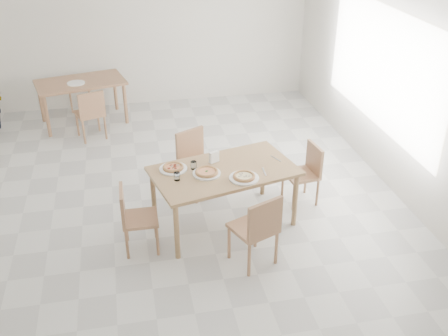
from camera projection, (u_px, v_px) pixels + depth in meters
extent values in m
plane|color=silver|center=(170.00, 197.00, 7.00)|extent=(7.00, 7.00, 0.00)
plane|color=silver|center=(144.00, 28.00, 9.32)|extent=(6.00, 0.00, 6.00)
plane|color=silver|center=(221.00, 297.00, 3.32)|extent=(6.00, 0.00, 6.00)
plane|color=silver|center=(393.00, 82.00, 6.85)|extent=(0.00, 7.00, 7.00)
cube|color=white|center=(382.00, 68.00, 7.06)|extent=(1.60, 0.02, 3.20)
cube|color=#A38353|center=(224.00, 171.00, 6.13)|extent=(1.83, 1.30, 0.04)
cylinder|color=#A38353|center=(177.00, 232.00, 5.71)|extent=(0.06, 0.06, 0.71)
cylinder|color=#A38353|center=(295.00, 200.00, 6.28)|extent=(0.06, 0.06, 0.71)
cylinder|color=#A38353|center=(154.00, 196.00, 6.35)|extent=(0.06, 0.06, 0.71)
cylinder|color=#A38353|center=(263.00, 171.00, 6.91)|extent=(0.06, 0.06, 0.71)
cube|color=#A07350|center=(253.00, 228.00, 5.63)|extent=(0.56, 0.56, 0.04)
cube|color=#A07350|center=(265.00, 219.00, 5.38)|extent=(0.41, 0.20, 0.41)
cylinder|color=#A07350|center=(256.00, 231.00, 5.96)|extent=(0.04, 0.04, 0.42)
cylinder|color=#A07350|center=(229.00, 242.00, 5.78)|extent=(0.04, 0.04, 0.42)
cylinder|color=#A07350|center=(276.00, 248.00, 5.70)|extent=(0.04, 0.04, 0.42)
cylinder|color=#A07350|center=(249.00, 260.00, 5.52)|extent=(0.04, 0.04, 0.42)
cube|color=#A07350|center=(199.00, 164.00, 6.89)|extent=(0.57, 0.57, 0.04)
cube|color=#A07350|center=(190.00, 144.00, 6.92)|extent=(0.40, 0.23, 0.41)
cylinder|color=#A07350|center=(196.00, 189.00, 6.78)|extent=(0.04, 0.04, 0.42)
cylinder|color=#A07350|center=(218.00, 180.00, 6.98)|extent=(0.04, 0.04, 0.42)
cylinder|color=#A07350|center=(180.00, 178.00, 7.03)|extent=(0.04, 0.04, 0.42)
cylinder|color=#A07350|center=(202.00, 170.00, 7.23)|extent=(0.04, 0.04, 0.42)
cube|color=#A07350|center=(140.00, 219.00, 5.85)|extent=(0.40, 0.40, 0.04)
cube|color=#A07350|center=(122.00, 205.00, 5.72)|extent=(0.04, 0.39, 0.37)
cylinder|color=#A07350|center=(157.00, 241.00, 5.84)|extent=(0.03, 0.03, 0.38)
cylinder|color=#A07350|center=(155.00, 224.00, 6.12)|extent=(0.03, 0.03, 0.38)
cylinder|color=#A07350|center=(127.00, 244.00, 5.78)|extent=(0.03, 0.03, 0.38)
cylinder|color=#A07350|center=(126.00, 227.00, 6.07)|extent=(0.03, 0.03, 0.38)
cube|color=#A07350|center=(301.00, 175.00, 6.72)|extent=(0.44, 0.44, 0.04)
cube|color=#A07350|center=(315.00, 158.00, 6.68)|extent=(0.09, 0.39, 0.37)
cylinder|color=#A07350|center=(283.00, 184.00, 6.92)|extent=(0.03, 0.03, 0.38)
cylinder|color=#A07350|center=(294.00, 197.00, 6.64)|extent=(0.03, 0.03, 0.38)
cylinder|color=#A07350|center=(305.00, 180.00, 7.01)|extent=(0.03, 0.03, 0.38)
cylinder|color=#A07350|center=(317.00, 193.00, 6.74)|extent=(0.03, 0.03, 0.38)
cylinder|color=white|center=(207.00, 173.00, 6.02)|extent=(0.32, 0.32, 0.02)
cylinder|color=white|center=(244.00, 178.00, 5.93)|extent=(0.34, 0.34, 0.02)
cylinder|color=white|center=(173.00, 169.00, 6.12)|extent=(0.33, 0.33, 0.02)
cylinder|color=tan|center=(207.00, 172.00, 6.02)|extent=(0.32, 0.32, 0.01)
torus|color=tan|center=(207.00, 172.00, 6.01)|extent=(0.32, 0.32, 0.03)
cylinder|color=red|center=(207.00, 172.00, 6.01)|extent=(0.24, 0.24, 0.01)
ellipsoid|color=#155E17|center=(207.00, 171.00, 6.01)|extent=(0.05, 0.05, 0.01)
cylinder|color=tan|center=(244.00, 177.00, 5.93)|extent=(0.29, 0.29, 0.01)
torus|color=tan|center=(244.00, 176.00, 5.92)|extent=(0.29, 0.29, 0.03)
cylinder|color=#FCF4CF|center=(244.00, 176.00, 5.92)|extent=(0.22, 0.22, 0.01)
cylinder|color=tan|center=(173.00, 168.00, 6.11)|extent=(0.25, 0.25, 0.01)
torus|color=tan|center=(173.00, 167.00, 6.11)|extent=(0.25, 0.25, 0.03)
cylinder|color=red|center=(173.00, 167.00, 6.11)|extent=(0.19, 0.19, 0.01)
cylinder|color=white|center=(177.00, 176.00, 5.89)|extent=(0.07, 0.07, 0.09)
cylinder|color=white|center=(194.00, 165.00, 6.12)|extent=(0.07, 0.07, 0.09)
cube|color=silver|center=(214.00, 162.00, 6.27)|extent=(0.14, 0.12, 0.01)
cube|color=white|center=(214.00, 157.00, 6.24)|extent=(0.13, 0.10, 0.13)
cube|color=silver|center=(276.00, 159.00, 6.36)|extent=(0.09, 0.18, 0.01)
cube|color=silver|center=(264.00, 172.00, 6.07)|extent=(0.03, 0.19, 0.01)
cube|color=#A07350|center=(80.00, 82.00, 8.81)|extent=(1.59, 1.13, 0.04)
cylinder|color=#A07350|center=(47.00, 117.00, 8.48)|extent=(0.06, 0.06, 0.71)
cylinder|color=#A07350|center=(125.00, 104.00, 8.96)|extent=(0.06, 0.06, 0.71)
cylinder|color=#A07350|center=(41.00, 102.00, 9.03)|extent=(0.06, 0.06, 0.71)
cylinder|color=#A07350|center=(115.00, 91.00, 9.51)|extent=(0.06, 0.06, 0.71)
cube|color=#A07350|center=(90.00, 113.00, 8.43)|extent=(0.52, 0.52, 0.04)
cube|color=#A07350|center=(92.00, 105.00, 8.18)|extent=(0.40, 0.17, 0.39)
cylinder|color=#A07350|center=(98.00, 120.00, 8.74)|extent=(0.04, 0.04, 0.40)
cylinder|color=#A07350|center=(78.00, 124.00, 8.59)|extent=(0.04, 0.04, 0.40)
cylinder|color=#A07350|center=(105.00, 128.00, 8.48)|extent=(0.04, 0.04, 0.40)
cylinder|color=#A07350|center=(84.00, 132.00, 8.32)|extent=(0.04, 0.04, 0.40)
cube|color=#A07350|center=(78.00, 88.00, 9.53)|extent=(0.44, 0.44, 0.04)
cube|color=#A07350|center=(76.00, 74.00, 9.57)|extent=(0.39, 0.09, 0.37)
cylinder|color=#A07350|center=(71.00, 103.00, 9.44)|extent=(0.03, 0.03, 0.38)
cylinder|color=#A07350|center=(90.00, 101.00, 9.54)|extent=(0.03, 0.03, 0.38)
cylinder|color=#A07350|center=(70.00, 97.00, 9.72)|extent=(0.03, 0.03, 0.38)
cylinder|color=#A07350|center=(88.00, 94.00, 9.82)|extent=(0.03, 0.03, 0.38)
cylinder|color=white|center=(76.00, 83.00, 8.69)|extent=(0.29, 0.29, 0.02)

